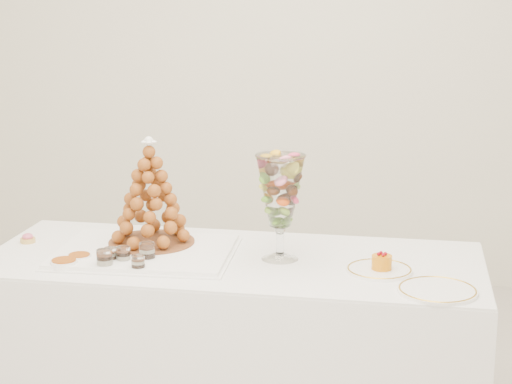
# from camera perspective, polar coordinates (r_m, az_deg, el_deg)

# --- Properties ---
(buffet_table) EXTENTS (1.87, 0.81, 0.70)m
(buffet_table) POSITION_cam_1_polar(r_m,az_deg,el_deg) (3.29, -1.53, -10.19)
(buffet_table) COLOR white
(buffet_table) RESTS_ON ground
(lace_tray) EXTENTS (0.64, 0.48, 0.02)m
(lace_tray) POSITION_cam_1_polar(r_m,az_deg,el_deg) (3.22, -7.43, -3.98)
(lace_tray) COLOR white
(lace_tray) RESTS_ON buffet_table
(macaron_vase) EXTENTS (0.18, 0.18, 0.39)m
(macaron_vase) POSITION_cam_1_polar(r_m,az_deg,el_deg) (3.09, 1.63, -0.01)
(macaron_vase) COLOR white
(macaron_vase) RESTS_ON buffet_table
(cake_plate) EXTENTS (0.23, 0.23, 0.01)m
(cake_plate) POSITION_cam_1_polar(r_m,az_deg,el_deg) (3.04, 8.22, -5.17)
(cake_plate) COLOR white
(cake_plate) RESTS_ON buffet_table
(spare_plate) EXTENTS (0.26, 0.26, 0.01)m
(spare_plate) POSITION_cam_1_polar(r_m,az_deg,el_deg) (2.88, 12.00, -6.45)
(spare_plate) COLOR white
(spare_plate) RESTS_ON buffet_table
(pink_tart) EXTENTS (0.06, 0.06, 0.04)m
(pink_tart) POSITION_cam_1_polar(r_m,az_deg,el_deg) (3.46, -14.97, -3.02)
(pink_tart) COLOR tan
(pink_tart) RESTS_ON buffet_table
(verrine_a) EXTENTS (0.06, 0.06, 0.06)m
(verrine_a) POSITION_cam_1_polar(r_m,az_deg,el_deg) (3.13, -9.69, -4.23)
(verrine_a) COLOR white
(verrine_a) RESTS_ON buffet_table
(verrine_b) EXTENTS (0.05, 0.05, 0.07)m
(verrine_b) POSITION_cam_1_polar(r_m,az_deg,el_deg) (3.11, -8.83, -4.24)
(verrine_b) COLOR white
(verrine_b) RESTS_ON buffet_table
(verrine_c) EXTENTS (0.07, 0.07, 0.08)m
(verrine_c) POSITION_cam_1_polar(r_m,az_deg,el_deg) (3.12, -7.27, -4.06)
(verrine_c) COLOR white
(verrine_c) RESTS_ON buffet_table
(verrine_d) EXTENTS (0.06, 0.06, 0.08)m
(verrine_d) POSITION_cam_1_polar(r_m,az_deg,el_deg) (3.06, -10.06, -4.49)
(verrine_d) COLOR white
(verrine_d) RESTS_ON buffet_table
(verrine_e) EXTENTS (0.06, 0.06, 0.06)m
(verrine_e) POSITION_cam_1_polar(r_m,az_deg,el_deg) (3.02, -7.86, -4.79)
(verrine_e) COLOR white
(verrine_e) RESTS_ON buffet_table
(ramekin_back) EXTENTS (0.09, 0.09, 0.03)m
(ramekin_back) POSITION_cam_1_polar(r_m,az_deg,el_deg) (3.18, -11.69, -4.37)
(ramekin_back) COLOR white
(ramekin_back) RESTS_ON buffet_table
(ramekin_front) EXTENTS (0.10, 0.10, 0.03)m
(ramekin_front) POSITION_cam_1_polar(r_m,az_deg,el_deg) (3.12, -12.67, -4.74)
(ramekin_front) COLOR white
(ramekin_front) RESTS_ON buffet_table
(croquembouche) EXTENTS (0.33, 0.33, 0.41)m
(croquembouche) POSITION_cam_1_polar(r_m,az_deg,el_deg) (3.25, -7.07, 0.01)
(croquembouche) COLOR brown
(croquembouche) RESTS_ON lace_tray
(mousse_cake) EXTENTS (0.07, 0.07, 0.06)m
(mousse_cake) POSITION_cam_1_polar(r_m,az_deg,el_deg) (3.03, 8.38, -4.64)
(mousse_cake) COLOR orange
(mousse_cake) RESTS_ON cake_plate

